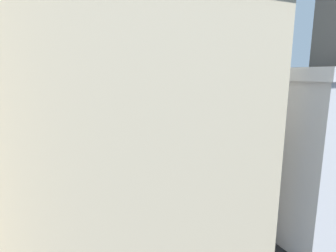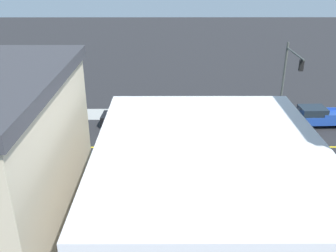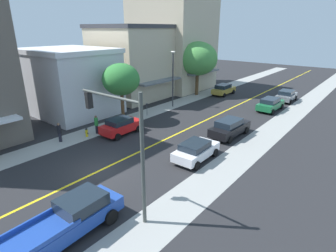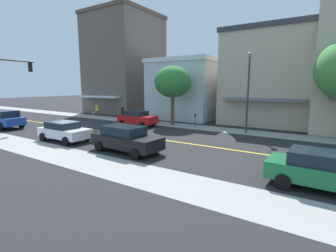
{
  "view_description": "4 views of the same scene",
  "coord_description": "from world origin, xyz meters",
  "px_view_note": "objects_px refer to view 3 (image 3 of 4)",
  "views": [
    {
      "loc": [
        -25.17,
        19.79,
        7.29
      ],
      "look_at": [
        1.03,
        7.97,
        1.64
      ],
      "focal_mm": 28.79,
      "sensor_mm": 36.0,
      "label": 1
    },
    {
      "loc": [
        -26.33,
        8.71,
        13.71
      ],
      "look_at": [
        -0.42,
        8.64,
        2.03
      ],
      "focal_mm": 40.17,
      "sensor_mm": 36.0,
      "label": 2
    },
    {
      "loc": [
        14.57,
        -10.11,
        9.63
      ],
      "look_at": [
        0.28,
        7.53,
        1.37
      ],
      "focal_mm": 28.83,
      "sensor_mm": 36.0,
      "label": 3
    },
    {
      "loc": [
        15.56,
        22.57,
        4.2
      ],
      "look_at": [
        0.14,
        12.61,
        1.18
      ],
      "focal_mm": 26.26,
      "sensor_mm": 36.0,
      "label": 4
    }
  ],
  "objects_px": {
    "street_tree_right_corner": "(121,80)",
    "gold_sedan_left_curb": "(224,89)",
    "blue_pickup_truck": "(67,221)",
    "parking_meter": "(147,108)",
    "pedestrian_green_shirt": "(96,124)",
    "red_sedan_left_curb": "(121,126)",
    "grey_sedan_right_curb": "(286,95)",
    "traffic_light_mast": "(124,136)",
    "street_tree_left_near": "(198,59)",
    "black_sedan_right_curb": "(230,127)",
    "white_sedan_right_curb": "(196,150)",
    "pedestrian_black_shirt": "(59,132)",
    "street_lamp": "(173,73)",
    "fire_hydrant": "(87,132)",
    "green_sedan_right_curb": "(270,104)"
  },
  "relations": [
    {
      "from": "street_tree_right_corner",
      "to": "traffic_light_mast",
      "type": "distance_m",
      "value": 15.9
    },
    {
      "from": "gold_sedan_left_curb",
      "to": "blue_pickup_truck",
      "type": "height_order",
      "value": "blue_pickup_truck"
    },
    {
      "from": "street_lamp",
      "to": "black_sedan_right_curb",
      "type": "xyz_separation_m",
      "value": [
        10.5,
        -4.74,
        -3.42
      ]
    },
    {
      "from": "street_lamp",
      "to": "white_sedan_right_curb",
      "type": "height_order",
      "value": "street_lamp"
    },
    {
      "from": "street_tree_left_near",
      "to": "pedestrian_black_shirt",
      "type": "distance_m",
      "value": 23.53
    },
    {
      "from": "green_sedan_right_curb",
      "to": "pedestrian_black_shirt",
      "type": "xyz_separation_m",
      "value": [
        -11.19,
        -21.67,
        0.11
      ]
    },
    {
      "from": "street_tree_left_near",
      "to": "red_sedan_left_curb",
      "type": "height_order",
      "value": "street_tree_left_near"
    },
    {
      "from": "green_sedan_right_curb",
      "to": "street_lamp",
      "type": "bearing_deg",
      "value": 122.09
    },
    {
      "from": "parking_meter",
      "to": "pedestrian_green_shirt",
      "type": "xyz_separation_m",
      "value": [
        0.15,
        -7.23,
        0.02
      ]
    },
    {
      "from": "street_tree_left_near",
      "to": "blue_pickup_truck",
      "type": "bearing_deg",
      "value": -68.13
    },
    {
      "from": "street_lamp",
      "to": "green_sedan_right_curb",
      "type": "relative_size",
      "value": 1.49
    },
    {
      "from": "red_sedan_left_curb",
      "to": "pedestrian_green_shirt",
      "type": "xyz_separation_m",
      "value": [
        -1.89,
        -1.44,
        0.14
      ]
    },
    {
      "from": "red_sedan_left_curb",
      "to": "grey_sedan_right_curb",
      "type": "xyz_separation_m",
      "value": [
        8.52,
        22.86,
        -0.03
      ]
    },
    {
      "from": "street_tree_left_near",
      "to": "blue_pickup_truck",
      "type": "relative_size",
      "value": 1.27
    },
    {
      "from": "gold_sedan_left_curb",
      "to": "pedestrian_green_shirt",
      "type": "height_order",
      "value": "pedestrian_green_shirt"
    },
    {
      "from": "street_tree_right_corner",
      "to": "white_sedan_right_curb",
      "type": "distance_m",
      "value": 12.23
    },
    {
      "from": "blue_pickup_truck",
      "to": "pedestrian_green_shirt",
      "type": "bearing_deg",
      "value": 45.14
    },
    {
      "from": "street_tree_right_corner",
      "to": "gold_sedan_left_curb",
      "type": "height_order",
      "value": "street_tree_right_corner"
    },
    {
      "from": "fire_hydrant",
      "to": "traffic_light_mast",
      "type": "bearing_deg",
      "value": -24.85
    },
    {
      "from": "parking_meter",
      "to": "gold_sedan_left_curb",
      "type": "distance_m",
      "value": 15.18
    },
    {
      "from": "gold_sedan_left_curb",
      "to": "grey_sedan_right_curb",
      "type": "bearing_deg",
      "value": -76.46
    },
    {
      "from": "black_sedan_right_curb",
      "to": "grey_sedan_right_curb",
      "type": "bearing_deg",
      "value": 2.04
    },
    {
      "from": "traffic_light_mast",
      "to": "parking_meter",
      "type": "bearing_deg",
      "value": -50.14
    },
    {
      "from": "traffic_light_mast",
      "to": "black_sedan_right_curb",
      "type": "relative_size",
      "value": 1.43
    },
    {
      "from": "street_lamp",
      "to": "pedestrian_black_shirt",
      "type": "distance_m",
      "value": 15.92
    },
    {
      "from": "street_tree_left_near",
      "to": "pedestrian_black_shirt",
      "type": "relative_size",
      "value": 4.45
    },
    {
      "from": "traffic_light_mast",
      "to": "street_lamp",
      "type": "height_order",
      "value": "street_lamp"
    },
    {
      "from": "street_tree_left_near",
      "to": "parking_meter",
      "type": "distance_m",
      "value": 13.39
    },
    {
      "from": "traffic_light_mast",
      "to": "grey_sedan_right_curb",
      "type": "height_order",
      "value": "traffic_light_mast"
    },
    {
      "from": "fire_hydrant",
      "to": "green_sedan_right_curb",
      "type": "relative_size",
      "value": 0.19
    },
    {
      "from": "traffic_light_mast",
      "to": "gold_sedan_left_curb",
      "type": "height_order",
      "value": "traffic_light_mast"
    },
    {
      "from": "street_tree_left_near",
      "to": "fire_hydrant",
      "type": "xyz_separation_m",
      "value": [
        1.43,
        -20.9,
        -4.95
      ]
    },
    {
      "from": "street_tree_right_corner",
      "to": "red_sedan_left_curb",
      "type": "height_order",
      "value": "street_tree_right_corner"
    },
    {
      "from": "parking_meter",
      "to": "white_sedan_right_curb",
      "type": "distance_m",
      "value": 12.11
    },
    {
      "from": "street_tree_left_near",
      "to": "blue_pickup_truck",
      "type": "xyz_separation_m",
      "value": [
        11.71,
        -29.18,
        -4.49
      ]
    },
    {
      "from": "green_sedan_right_curb",
      "to": "black_sedan_right_curb",
      "type": "bearing_deg",
      "value": -178.23
    },
    {
      "from": "red_sedan_left_curb",
      "to": "white_sedan_right_curb",
      "type": "height_order",
      "value": "red_sedan_left_curb"
    },
    {
      "from": "street_tree_left_near",
      "to": "black_sedan_right_curb",
      "type": "relative_size",
      "value": 1.61
    },
    {
      "from": "street_lamp",
      "to": "red_sedan_left_curb",
      "type": "bearing_deg",
      "value": -78.75
    },
    {
      "from": "street_tree_left_near",
      "to": "white_sedan_right_curb",
      "type": "height_order",
      "value": "street_tree_left_near"
    },
    {
      "from": "fire_hydrant",
      "to": "traffic_light_mast",
      "type": "distance_m",
      "value": 13.04
    },
    {
      "from": "parking_meter",
      "to": "pedestrian_green_shirt",
      "type": "bearing_deg",
      "value": -88.78
    },
    {
      "from": "fire_hydrant",
      "to": "street_tree_left_near",
      "type": "bearing_deg",
      "value": 93.92
    },
    {
      "from": "traffic_light_mast",
      "to": "pedestrian_black_shirt",
      "type": "bearing_deg",
      "value": -13.94
    },
    {
      "from": "black_sedan_right_curb",
      "to": "pedestrian_black_shirt",
      "type": "xyz_separation_m",
      "value": [
        -11.17,
        -10.81,
        0.07
      ]
    },
    {
      "from": "parking_meter",
      "to": "pedestrian_black_shirt",
      "type": "xyz_separation_m",
      "value": [
        -0.78,
        -10.53,
        -0.02
      ]
    },
    {
      "from": "traffic_light_mast",
      "to": "red_sedan_left_curb",
      "type": "height_order",
      "value": "traffic_light_mast"
    },
    {
      "from": "parking_meter",
      "to": "blue_pickup_truck",
      "type": "relative_size",
      "value": 0.23
    },
    {
      "from": "street_lamp",
      "to": "pedestrian_green_shirt",
      "type": "height_order",
      "value": "street_lamp"
    },
    {
      "from": "gold_sedan_left_curb",
      "to": "grey_sedan_right_curb",
      "type": "relative_size",
      "value": 1.04
    }
  ]
}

